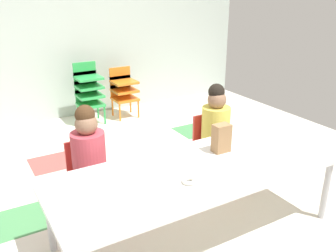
{
  "coord_description": "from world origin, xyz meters",
  "views": [
    {
      "loc": [
        -1.15,
        -2.7,
        1.75
      ],
      "look_at": [
        0.1,
        -0.57,
        0.8
      ],
      "focal_mm": 39.39,
      "sensor_mm": 36.0,
      "label": 1
    }
  ],
  "objects": [
    {
      "name": "kid_chair_green_stack",
      "position": [
        0.32,
        1.87,
        0.46
      ],
      "size": [
        0.32,
        0.3,
        0.8
      ],
      "color": "green",
      "rests_on": "ground_plane"
    },
    {
      "name": "back_wall",
      "position": [
        0.0,
        2.29,
        1.32
      ],
      "size": [
        5.83,
        0.1,
        2.65
      ],
      "primitive_type": "cube",
      "color": "#B2C1B7",
      "rests_on": "ground_plane"
    },
    {
      "name": "paper_plate_near_edge",
      "position": [
        0.02,
        -0.98,
        0.55
      ],
      "size": [
        0.18,
        0.18,
        0.01
      ],
      "primitive_type": "cylinder",
      "color": "white",
      "rests_on": "craft_table"
    },
    {
      "name": "craft_table",
      "position": [
        0.2,
        -0.82,
        0.51
      ],
      "size": [
        2.11,
        0.82,
        0.55
      ],
      "color": "white",
      "rests_on": "ground_plane"
    },
    {
      "name": "ground_plane",
      "position": [
        0.0,
        -0.0,
        -0.01
      ],
      "size": [
        5.83,
        4.58,
        0.02
      ],
      "color": "silver"
    },
    {
      "name": "paper_bag_brown",
      "position": [
        0.5,
        -0.69,
        0.66
      ],
      "size": [
        0.13,
        0.09,
        0.22
      ],
      "primitive_type": "cube",
      "color": "#9E754C",
      "rests_on": "craft_table"
    },
    {
      "name": "seated_child_middle_seat",
      "position": [
        0.83,
        -0.18,
        0.55
      ],
      "size": [
        0.32,
        0.31,
        0.92
      ],
      "color": "red",
      "rests_on": "ground_plane"
    },
    {
      "name": "kid_chair_orange_stack",
      "position": [
        0.82,
        1.87,
        0.4
      ],
      "size": [
        0.32,
        0.3,
        0.68
      ],
      "color": "orange",
      "rests_on": "ground_plane"
    },
    {
      "name": "paper_plate_center_table",
      "position": [
        -0.52,
        -0.63,
        0.55
      ],
      "size": [
        0.18,
        0.18,
        0.01
      ],
      "primitive_type": "cylinder",
      "color": "white",
      "rests_on": "craft_table"
    },
    {
      "name": "donut_powdered_on_plate",
      "position": [
        0.02,
        -0.98,
        0.57
      ],
      "size": [
        0.1,
        0.1,
        0.03
      ],
      "primitive_type": "torus",
      "color": "white",
      "rests_on": "craft_table"
    },
    {
      "name": "seated_child_near_camera",
      "position": [
        -0.38,
        -0.18,
        0.55
      ],
      "size": [
        0.32,
        0.31,
        0.92
      ],
      "color": "red",
      "rests_on": "ground_plane"
    }
  ]
}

